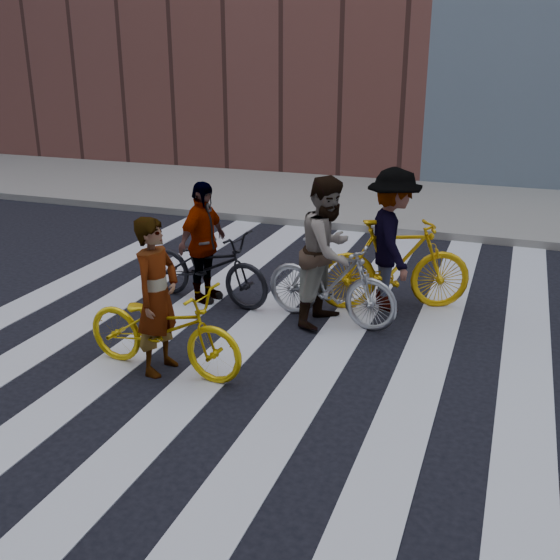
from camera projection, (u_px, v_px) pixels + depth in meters
The scene contains 11 objects.
ground at pixel (296, 333), 8.28m from camera, with size 100.00×100.00×0.00m, color black.
sidewalk_far at pixel (402, 204), 14.89m from camera, with size 100.00×5.00×0.15m, color gray.
zebra_crosswalk at pixel (296, 332), 8.27m from camera, with size 8.25×10.00×0.01m.
bike_yellow_left at pixel (163, 328), 7.14m from camera, with size 0.68×1.95×1.02m, color #DFB80C.
bike_silver_mid at pixel (331, 282), 8.43m from camera, with size 0.52×1.85×1.11m, color #9DA0A6.
bike_yellow_right at pixel (394, 265), 8.87m from camera, with size 0.59×2.10×1.26m, color #E4A90C.
bike_dark_rear at pixel (207, 266), 9.16m from camera, with size 0.69×1.99×1.04m, color black.
rider_left at pixel (157, 296), 7.04m from camera, with size 0.64×0.42×1.75m, color slate.
rider_mid at pixel (328, 251), 8.31m from camera, with size 0.94×0.73×1.93m, color slate.
rider_right at pixel (392, 240), 8.77m from camera, with size 1.25×0.72×1.94m, color slate.
rider_rear at pixel (203, 243), 9.07m from camera, with size 1.00×0.42×1.71m, color slate.
Camera 1 is at (2.43, -7.19, 3.38)m, focal length 42.00 mm.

